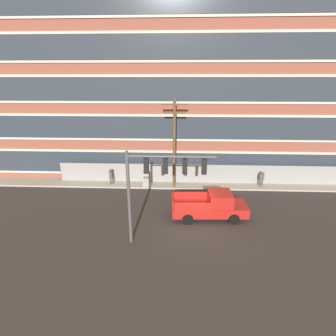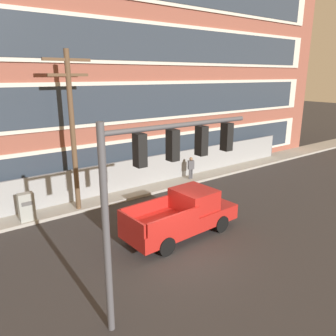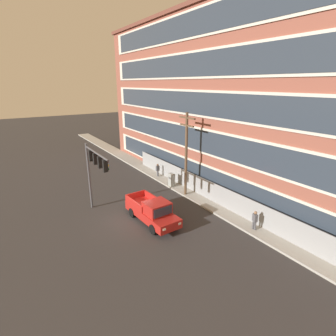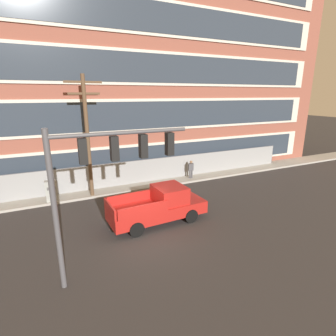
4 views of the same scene
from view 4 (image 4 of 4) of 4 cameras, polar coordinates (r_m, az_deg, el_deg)
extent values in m
plane|color=#333030|center=(14.04, -5.38, -14.31)|extent=(160.00, 160.00, 0.00)
cube|color=#9E9B93|center=(20.34, -12.39, -4.57)|extent=(80.00, 2.18, 0.16)
cube|color=brown|center=(24.79, -16.68, 19.17)|extent=(44.34, 9.21, 17.52)
cube|color=beige|center=(20.77, -13.17, 1.15)|extent=(40.79, 0.10, 2.52)
cube|color=#2D3844|center=(20.72, -13.14, 1.12)|extent=(39.02, 0.06, 2.10)
cube|color=beige|center=(20.20, -13.80, 10.81)|extent=(40.79, 0.10, 2.52)
cube|color=#2D3844|center=(20.14, -13.77, 10.80)|extent=(39.02, 0.06, 2.10)
cube|color=beige|center=(20.23, -14.49, 20.73)|extent=(40.79, 0.10, 2.52)
cube|color=#2D3844|center=(20.17, -14.45, 20.75)|extent=(39.02, 0.06, 2.10)
cube|color=beige|center=(20.85, -15.25, 30.34)|extent=(40.79, 0.10, 2.52)
cube|color=#2D3844|center=(20.80, -15.21, 30.38)|extent=(39.02, 0.06, 2.10)
cube|color=gray|center=(20.89, -7.45, -1.13)|extent=(29.53, 0.04, 2.00)
cylinder|color=#4C4C51|center=(28.83, 21.70, 2.58)|extent=(0.06, 0.06, 2.00)
cylinder|color=#4C4C51|center=(20.62, -7.54, 1.53)|extent=(29.53, 0.05, 0.05)
cylinder|color=#4C4C51|center=(10.06, -23.33, -9.24)|extent=(0.20, 0.20, 5.98)
cylinder|color=#4C4C51|center=(9.65, -9.86, 7.55)|extent=(5.07, 0.14, 0.14)
cube|color=black|center=(9.47, -18.08, 3.46)|extent=(0.28, 0.32, 0.90)
cylinder|color=#4B0807|center=(9.59, -18.37, 5.30)|extent=(0.04, 0.18, 0.18)
cylinder|color=gold|center=(9.65, -18.23, 3.66)|extent=(0.04, 0.18, 0.18)
cylinder|color=#0A4011|center=(9.70, -18.09, 2.05)|extent=(0.04, 0.18, 0.18)
cube|color=black|center=(9.66, -11.60, 4.15)|extent=(0.28, 0.32, 0.90)
cylinder|color=red|center=(9.78, -11.94, 5.95)|extent=(0.04, 0.18, 0.18)
cylinder|color=#503E08|center=(9.83, -11.85, 4.34)|extent=(0.04, 0.18, 0.18)
cylinder|color=#0A4011|center=(9.89, -11.76, 2.75)|extent=(0.04, 0.18, 0.18)
cube|color=black|center=(9.97, -5.43, 4.76)|extent=(0.28, 0.32, 0.90)
cylinder|color=#4B0807|center=(10.09, -5.82, 6.50)|extent=(0.04, 0.18, 0.18)
cylinder|color=gold|center=(10.14, -5.78, 4.93)|extent=(0.04, 0.18, 0.18)
cylinder|color=#0A4011|center=(10.19, -5.73, 3.39)|extent=(0.04, 0.18, 0.18)
cube|color=black|center=(10.39, 0.32, 5.28)|extent=(0.28, 0.32, 0.90)
cylinder|color=#4B0807|center=(10.50, -0.10, 6.94)|extent=(0.04, 0.18, 0.18)
cylinder|color=gold|center=(10.55, -0.10, 5.44)|extent=(0.04, 0.18, 0.18)
cylinder|color=#0A4011|center=(10.60, -0.10, 3.95)|extent=(0.04, 0.18, 0.18)
cube|color=#AD1E19|center=(14.93, -2.29, -9.07)|extent=(5.55, 2.25, 0.70)
cube|color=#AD1E19|center=(14.93, 0.34, -5.66)|extent=(1.72, 1.92, 0.93)
cube|color=#283342|center=(15.32, 3.12, -5.11)|extent=(0.14, 1.64, 0.70)
cube|color=#AD1E19|center=(15.05, -8.13, -6.40)|extent=(2.73, 0.25, 0.56)
cube|color=#AD1E19|center=(13.44, -5.35, -9.13)|extent=(2.73, 0.25, 0.56)
cube|color=#AD1E19|center=(13.84, -12.54, -8.69)|extent=(0.19, 1.92, 0.56)
cylinder|color=black|center=(16.51, 1.50, -7.88)|extent=(0.81, 0.30, 0.80)
cylinder|color=black|center=(15.08, 4.99, -10.33)|extent=(0.81, 0.30, 0.80)
cylinder|color=black|center=(15.31, -9.42, -10.08)|extent=(0.81, 0.30, 0.80)
cylinder|color=black|center=(13.76, -6.89, -13.11)|extent=(0.81, 0.30, 0.80)
cube|color=white|center=(16.70, 5.24, -5.97)|extent=(0.07, 0.24, 0.16)
cube|color=white|center=(15.64, 8.05, -7.62)|extent=(0.07, 0.24, 0.16)
cylinder|color=brown|center=(18.32, -17.07, 6.00)|extent=(0.26, 0.26, 8.26)
cube|color=brown|center=(18.10, -18.03, 17.39)|extent=(2.34, 0.14, 0.14)
cube|color=brown|center=(18.09, -17.84, 15.18)|extent=(1.98, 0.14, 0.14)
cube|color=#939993|center=(19.03, -24.00, -4.79)|extent=(0.73, 0.42, 1.56)
cube|color=#515151|center=(18.72, -24.08, -4.12)|extent=(0.51, 0.02, 0.20)
cylinder|color=#4C4C51|center=(22.18, 4.79, -1.59)|extent=(0.14, 0.14, 0.85)
cylinder|color=#4C4C51|center=(22.27, 5.19, -1.53)|extent=(0.14, 0.14, 0.85)
cube|color=#4C4C51|center=(22.02, 5.03, 0.24)|extent=(0.46, 0.36, 0.60)
sphere|color=#8C6647|center=(21.91, 5.06, 1.30)|extent=(0.24, 0.24, 0.24)
camera|label=1|loc=(6.43, 128.91, 16.86)|focal=28.00mm
camera|label=2|loc=(3.90, -85.37, 1.83)|focal=35.00mm
camera|label=3|loc=(22.44, 59.79, 18.07)|focal=28.00mm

